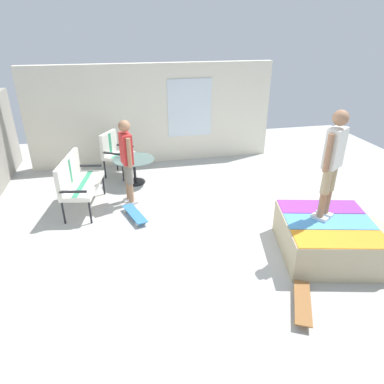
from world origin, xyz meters
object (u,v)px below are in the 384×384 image
Objects in this scene: patio_chair_near_house at (114,150)px; person_watching at (127,157)px; skateboard_by_bench at (135,214)px; skateboard_spare at (303,302)px; skate_ramp at (329,237)px; person_skater at (333,159)px; patio_table at (134,166)px; patio_bench at (76,179)px.

person_watching is at bearing -170.38° from patio_chair_near_house.
skateboard_by_bench is 1.02× the size of skateboard_spare.
person_skater is at bearing 28.98° from skate_ramp.
patio_table is 1.09× the size of skateboard_by_bench.
person_watching is at bearing -87.70° from patio_bench.
person_watching is 2.03× the size of skateboard_by_bench.
skate_ramp is 1.40× the size of person_watching.
person_watching is at bearing 170.39° from patio_table.
skateboard_spare is (-2.70, -1.91, 0.00)m from skateboard_by_bench.
patio_chair_near_house reaches higher than skate_ramp.
patio_chair_near_house is 0.62× the size of person_skater.
skate_ramp is at bearing -140.49° from patio_table.
skateboard_by_bench is 3.31m from skateboard_spare.
person_skater is (-2.24, -2.81, 0.55)m from person_watching.
patio_chair_near_house is 1.27× the size of skateboard_spare.
patio_bench is 1.48× the size of patio_table.
skateboard_spare is at bearing -149.80° from person_watching.
person_skater is at bearing -140.65° from patio_chair_near_house.
patio_table is at bearing -49.25° from patio_bench.
skateboard_by_bench is at bearing -121.56° from patio_bench.
person_watching reaches higher than skate_ramp.
skate_ramp reaches higher than skateboard_spare.
person_skater is 2.01m from skateboard_spare.
skate_ramp is at bearing -121.30° from patio_bench.
skate_ramp is 1.43× the size of person_skater.
patio_table is (-0.57, -0.41, -0.21)m from patio_chair_near_house.
skate_ramp reaches higher than patio_table.
patio_chair_near_house is 5.36m from skateboard_spare.
person_skater is at bearing -119.71° from skateboard_by_bench.
person_skater is (-3.73, -3.06, 0.91)m from patio_chair_near_house.
person_skater reaches higher than person_watching.
skateboard_by_bench is at bearing 175.94° from patio_table.
patio_chair_near_house is 4.91m from person_skater.
person_watching reaches higher than patio_chair_near_house.
person_watching reaches higher than patio_table.
skate_ramp is 1.24m from person_skater.
patio_bench is at bearing 92.30° from person_watching.
patio_table is at bearing 39.93° from person_skater.
skateboard_spare is (-4.29, -1.80, -0.32)m from patio_table.
patio_bench and patio_chair_near_house have the same top height.
patio_table reaches higher than skateboard_spare.
skateboard_spare is at bearing -157.25° from patio_table.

